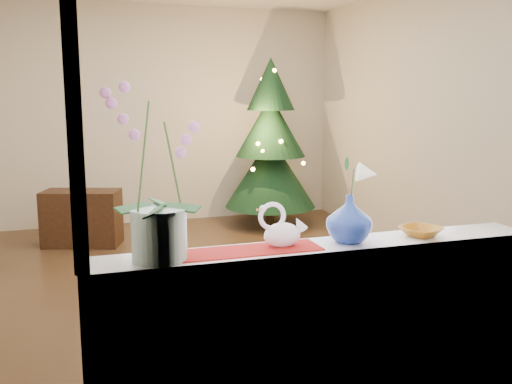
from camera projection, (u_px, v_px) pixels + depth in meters
ground at (208, 279)px, 5.04m from camera, size 5.00×5.00×0.00m
wall_back at (160, 115)px, 7.15m from camera, size 4.50×0.10×2.70m
wall_front at (337, 156)px, 2.47m from camera, size 4.50×0.10×2.70m
wall_right at (432, 122)px, 5.51m from camera, size 0.10×5.00×2.70m
window_apron at (328, 349)px, 2.67m from camera, size 2.20×0.08×0.88m
windowsill at (322, 249)px, 2.67m from camera, size 2.20×0.26×0.04m
window_frame at (336, 74)px, 2.44m from camera, size 2.22×0.06×1.60m
runner at (245, 251)px, 2.55m from camera, size 0.70×0.20×0.01m
orchid_pot at (157, 173)px, 2.36m from camera, size 0.26×0.26×0.74m
swan at (282, 226)px, 2.61m from camera, size 0.26×0.19×0.20m
blue_vase at (349, 215)px, 2.69m from camera, size 0.30×0.30×0.26m
lily at (351, 167)px, 2.65m from camera, size 0.14×0.08×0.20m
paperweight at (358, 236)px, 2.69m from camera, size 0.08×0.08×0.07m
amber_dish at (421, 232)px, 2.82m from camera, size 0.21×0.21×0.04m
xmas_tree at (270, 143)px, 6.97m from camera, size 1.47×1.47×2.05m
side_table at (82, 218)px, 6.13m from camera, size 0.88×0.63×0.60m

